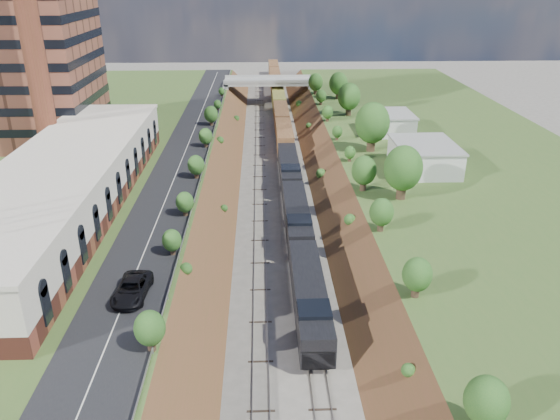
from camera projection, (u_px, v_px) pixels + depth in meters
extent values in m
cube|color=#406027|center=(82.00, 172.00, 93.32)|extent=(44.00, 180.00, 5.00)
cube|color=#406027|center=(462.00, 167.00, 95.54)|extent=(44.00, 180.00, 5.00)
cube|color=brown|center=(211.00, 184.00, 95.06)|extent=(10.00, 180.00, 10.00)
cube|color=brown|center=(337.00, 182.00, 95.80)|extent=(10.00, 180.00, 10.00)
cube|color=gray|center=(259.00, 183.00, 95.31)|extent=(1.58, 180.00, 0.18)
cube|color=gray|center=(289.00, 182.00, 95.48)|extent=(1.58, 180.00, 0.18)
cube|color=black|center=(183.00, 156.00, 92.89)|extent=(8.00, 180.00, 0.10)
cube|color=#99999E|center=(207.00, 153.00, 92.83)|extent=(0.06, 171.00, 0.30)
cube|color=brown|center=(67.00, 201.00, 71.90)|extent=(14.00, 62.00, 2.20)
cube|color=beige|center=(63.00, 178.00, 70.60)|extent=(14.00, 62.00, 4.30)
cube|color=beige|center=(60.00, 161.00, 69.64)|extent=(14.30, 62.30, 0.50)
cube|color=brown|center=(17.00, 15.00, 94.14)|extent=(22.00, 22.00, 44.00)
cylinder|color=brown|center=(31.00, 37.00, 80.56)|extent=(3.20, 3.20, 40.00)
cube|color=gray|center=(227.00, 94.00, 150.59)|extent=(1.50, 8.00, 6.20)
cube|color=gray|center=(310.00, 93.00, 151.36)|extent=(1.50, 8.00, 6.20)
cube|color=gray|center=(268.00, 82.00, 149.74)|extent=(24.00, 8.00, 1.00)
cube|color=gray|center=(268.00, 82.00, 145.75)|extent=(24.00, 0.30, 0.80)
cube|color=gray|center=(268.00, 76.00, 153.08)|extent=(24.00, 0.30, 0.80)
cube|color=silver|center=(424.00, 157.00, 86.09)|extent=(9.00, 12.00, 4.00)
cube|color=silver|center=(390.00, 123.00, 106.31)|extent=(8.00, 10.00, 3.60)
cylinder|color=#473323|center=(401.00, 190.00, 75.16)|extent=(1.30, 1.30, 2.62)
ellipsoid|color=#235C20|center=(403.00, 168.00, 73.90)|extent=(5.25, 5.25, 6.30)
cylinder|color=#473323|center=(170.00, 271.00, 56.15)|extent=(0.66, 0.66, 1.22)
ellipsoid|color=#235C20|center=(169.00, 258.00, 55.57)|extent=(2.45, 2.45, 2.94)
cube|color=black|center=(315.00, 352.00, 52.14)|extent=(2.40, 4.00, 0.90)
cube|color=black|center=(309.00, 296.00, 57.50)|extent=(3.25, 19.51, 3.25)
cube|color=black|center=(317.00, 351.00, 50.23)|extent=(2.99, 3.00, 1.80)
cube|color=silver|center=(317.00, 342.00, 49.83)|extent=(2.99, 3.00, 0.15)
cube|color=black|center=(314.00, 311.00, 52.05)|extent=(3.19, 3.10, 0.90)
cube|color=black|center=(297.00, 216.00, 76.29)|extent=(3.25, 19.51, 3.25)
cube|color=black|center=(289.00, 168.00, 95.07)|extent=(3.25, 19.51, 3.25)
cube|color=brown|center=(277.00, 93.00, 152.22)|extent=(3.25, 103.56, 3.90)
imported|color=black|center=(132.00, 289.00, 52.26)|extent=(3.24, 6.45, 1.75)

